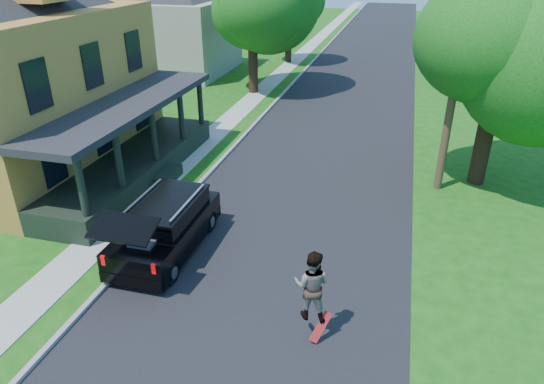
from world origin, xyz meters
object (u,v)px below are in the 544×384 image
(tree_right_near, at_px, (501,49))
(black_suv, at_px, (166,227))
(skateboarder, at_px, (312,285))
(utility_pole_near, at_px, (459,58))

(tree_right_near, bearing_deg, black_suv, -141.24)
(black_suv, xyz_separation_m, tree_right_near, (9.52, 7.65, 4.29))
(skateboarder, relative_size, utility_pole_near, 0.19)
(black_suv, height_order, utility_pole_near, utility_pole_near)
(utility_pole_near, bearing_deg, skateboarder, -108.12)
(skateboarder, xyz_separation_m, tree_right_near, (4.67, 9.98, 3.76))
(tree_right_near, distance_m, utility_pole_near, 1.74)
(utility_pole_near, bearing_deg, black_suv, -138.85)
(skateboarder, bearing_deg, black_suv, -24.85)
(tree_right_near, bearing_deg, skateboarder, -115.06)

